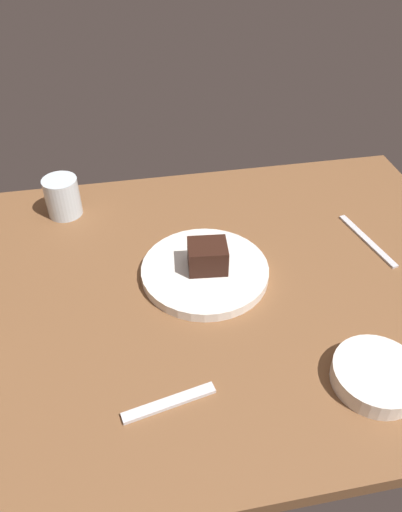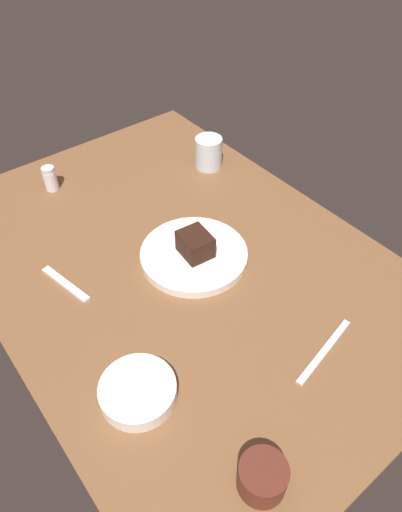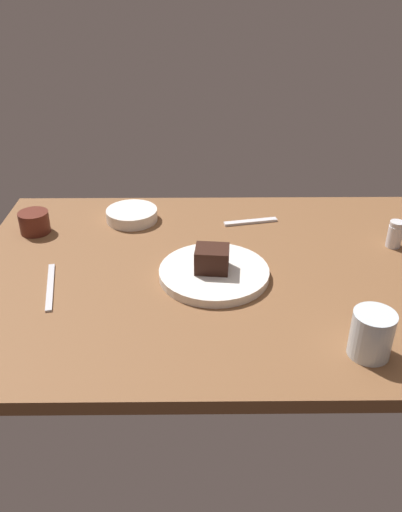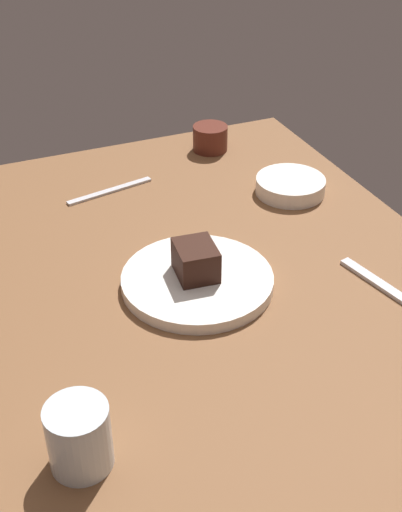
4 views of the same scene
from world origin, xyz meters
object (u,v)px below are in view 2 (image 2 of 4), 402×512
object	(u,v)px
chocolate_cake_slice	(195,244)
side_bowl	(138,391)
coffee_cup	(262,477)
butter_knife	(324,351)
salt_shaker	(50,178)
dessert_spoon	(66,284)
dessert_plate	(194,255)
water_glass	(209,153)

from	to	relation	value
chocolate_cake_slice	side_bowl	bearing A→B (deg)	125.71
coffee_cup	butter_knife	size ratio (longest dim) A/B	0.42
salt_shaker	dessert_spoon	bearing A→B (deg)	158.65
side_bowl	coffee_cup	bearing A→B (deg)	-164.55
dessert_plate	side_bowl	size ratio (longest dim) A/B	1.79
coffee_cup	dessert_plate	bearing A→B (deg)	-25.93
dessert_plate	butter_knife	size ratio (longest dim) A/B	1.33
salt_shaker	chocolate_cake_slice	bearing A→B (deg)	-163.07
coffee_cup	dessert_spoon	xyz separation A→B (cm)	(58.14, 4.93, -2.54)
chocolate_cake_slice	water_glass	bearing A→B (deg)	-43.47
chocolate_cake_slice	butter_knife	xyz separation A→B (cm)	(-36.23, -4.09, -4.57)
chocolate_cake_slice	coffee_cup	bearing A→B (deg)	153.77
salt_shaker	coffee_cup	world-z (taller)	salt_shaker
side_bowl	water_glass	bearing A→B (deg)	-48.72
side_bowl	butter_knife	distance (cm)	37.07
dessert_spoon	butter_knife	world-z (taller)	dessert_spoon
salt_shaker	water_glass	bearing A→B (deg)	-113.92
dessert_plate	coffee_cup	distance (cm)	52.42
water_glass	butter_knife	world-z (taller)	water_glass
chocolate_cake_slice	dessert_spoon	xyz separation A→B (cm)	(11.55, 27.89, -4.47)
dessert_plate	dessert_spoon	size ratio (longest dim) A/B	1.69
dessert_spoon	butter_knife	distance (cm)	57.49
dessert_plate	water_glass	size ratio (longest dim) A/B	2.80
coffee_cup	butter_knife	bearing A→B (deg)	-69.04
dessert_plate	side_bowl	xyz separation A→B (cm)	(-22.00, 29.84, 0.60)
chocolate_cake_slice	butter_knife	size ratio (longest dim) A/B	0.40
water_glass	side_bowl	bearing A→B (deg)	131.28
salt_shaker	side_bowl	size ratio (longest dim) A/B	0.49
salt_shaker	dessert_plate	bearing A→B (deg)	-162.96
salt_shaker	butter_knife	world-z (taller)	salt_shaker
dessert_plate	side_bowl	world-z (taller)	side_bowl
salt_shaker	side_bowl	bearing A→B (deg)	167.01
salt_shaker	butter_knife	distance (cm)	84.89
chocolate_cake_slice	water_glass	size ratio (longest dim) A/B	0.83
water_glass	dessert_spoon	xyz separation A→B (cm)	(-16.84, 54.79, -4.18)
butter_knife	coffee_cup	bearing A→B (deg)	-170.40
chocolate_cake_slice	coffee_cup	distance (cm)	51.98
side_bowl	dessert_spoon	size ratio (longest dim) A/B	0.95
dessert_plate	butter_knife	xyz separation A→B (cm)	(-36.75, -4.14, -0.77)
water_glass	coffee_cup	world-z (taller)	water_glass
chocolate_cake_slice	coffee_cup	xyz separation A→B (cm)	(-46.59, 22.96, -1.92)
water_glass	dessert_spoon	bearing A→B (deg)	107.08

